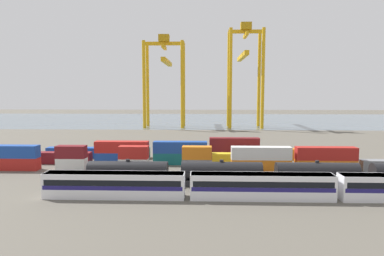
{
  "coord_description": "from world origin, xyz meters",
  "views": [
    {
      "loc": [
        2.43,
        -70.92,
        16.22
      ],
      "look_at": [
        -1.04,
        26.26,
        6.09
      ],
      "focal_mm": 32.11,
      "sensor_mm": 36.0,
      "label": 1
    }
  ],
  "objects_px": {
    "shipping_container_21": "(179,153)",
    "freight_tank_row": "(269,174)",
    "gantry_crane_west": "(165,71)",
    "shipping_container_19": "(72,153)",
    "shipping_container_22": "(234,154)",
    "shipping_container_2": "(72,164)",
    "gantry_crane_central": "(245,65)",
    "passenger_train": "(262,185)",
    "shipping_container_16": "(180,159)",
    "shipping_container_4": "(134,165)",
    "shipping_container_10": "(325,166)"
  },
  "relations": [
    {
      "from": "shipping_container_21",
      "to": "freight_tank_row",
      "type": "bearing_deg",
      "value": -54.53
    },
    {
      "from": "freight_tank_row",
      "to": "gantry_crane_west",
      "type": "xyz_separation_m",
      "value": [
        -29.83,
        103.66,
        23.86
      ]
    },
    {
      "from": "freight_tank_row",
      "to": "shipping_container_19",
      "type": "xyz_separation_m",
      "value": [
        -44.21,
        24.33,
        -0.87
      ]
    },
    {
      "from": "freight_tank_row",
      "to": "shipping_container_21",
      "type": "distance_m",
      "value": 29.88
    },
    {
      "from": "shipping_container_19",
      "to": "shipping_container_22",
      "type": "relative_size",
      "value": 1.0
    },
    {
      "from": "shipping_container_19",
      "to": "shipping_container_2",
      "type": "bearing_deg",
      "value": -68.64
    },
    {
      "from": "gantry_crane_west",
      "to": "gantry_crane_central",
      "type": "bearing_deg",
      "value": 0.29
    },
    {
      "from": "shipping_container_22",
      "to": "shipping_container_2",
      "type": "bearing_deg",
      "value": -158.66
    },
    {
      "from": "passenger_train",
      "to": "shipping_container_16",
      "type": "xyz_separation_m",
      "value": [
        -14.15,
        24.91,
        -0.84
      ]
    },
    {
      "from": "freight_tank_row",
      "to": "gantry_crane_central",
      "type": "bearing_deg",
      "value": 85.85
    },
    {
      "from": "passenger_train",
      "to": "shipping_container_16",
      "type": "distance_m",
      "value": 28.67
    },
    {
      "from": "gantry_crane_central",
      "to": "freight_tank_row",
      "type": "bearing_deg",
      "value": -94.15
    },
    {
      "from": "shipping_container_4",
      "to": "gantry_crane_west",
      "type": "height_order",
      "value": "gantry_crane_west"
    },
    {
      "from": "shipping_container_4",
      "to": "gantry_crane_central",
      "type": "relative_size",
      "value": 0.13
    },
    {
      "from": "shipping_container_10",
      "to": "shipping_container_22",
      "type": "relative_size",
      "value": 1.0
    },
    {
      "from": "passenger_train",
      "to": "shipping_container_22",
      "type": "relative_size",
      "value": 5.53
    },
    {
      "from": "passenger_train",
      "to": "shipping_container_16",
      "type": "height_order",
      "value": "passenger_train"
    },
    {
      "from": "freight_tank_row",
      "to": "shipping_container_21",
      "type": "relative_size",
      "value": 5.23
    },
    {
      "from": "shipping_container_2",
      "to": "gantry_crane_west",
      "type": "height_order",
      "value": "gantry_crane_west"
    },
    {
      "from": "shipping_container_16",
      "to": "gantry_crane_west",
      "type": "bearing_deg",
      "value": 98.71
    },
    {
      "from": "passenger_train",
      "to": "shipping_container_22",
      "type": "height_order",
      "value": "passenger_train"
    },
    {
      "from": "shipping_container_10",
      "to": "shipping_container_21",
      "type": "relative_size",
      "value": 1.0
    },
    {
      "from": "shipping_container_16",
      "to": "passenger_train",
      "type": "bearing_deg",
      "value": -60.4
    },
    {
      "from": "shipping_container_4",
      "to": "shipping_container_21",
      "type": "relative_size",
      "value": 0.5
    },
    {
      "from": "shipping_container_19",
      "to": "shipping_container_21",
      "type": "xyz_separation_m",
      "value": [
        26.88,
        0.0,
        0.0
      ]
    },
    {
      "from": "passenger_train",
      "to": "shipping_container_2",
      "type": "height_order",
      "value": "passenger_train"
    },
    {
      "from": "shipping_container_4",
      "to": "gantry_crane_central",
      "type": "bearing_deg",
      "value": 70.32
    },
    {
      "from": "shipping_container_22",
      "to": "gantry_crane_west",
      "type": "xyz_separation_m",
      "value": [
        -25.94,
        79.33,
        24.74
      ]
    },
    {
      "from": "passenger_train",
      "to": "shipping_container_4",
      "type": "bearing_deg",
      "value": 142.2
    },
    {
      "from": "shipping_container_16",
      "to": "gantry_crane_central",
      "type": "relative_size",
      "value": 0.25
    },
    {
      "from": "shipping_container_19",
      "to": "shipping_container_21",
      "type": "distance_m",
      "value": 26.88
    },
    {
      "from": "shipping_container_19",
      "to": "shipping_container_10",
      "type": "bearing_deg",
      "value": -13.34
    },
    {
      "from": "shipping_container_2",
      "to": "shipping_container_21",
      "type": "distance_m",
      "value": 25.51
    },
    {
      "from": "shipping_container_16",
      "to": "shipping_container_22",
      "type": "height_order",
      "value": "same"
    },
    {
      "from": "passenger_train",
      "to": "shipping_container_2",
      "type": "distance_m",
      "value": 40.64
    },
    {
      "from": "shipping_container_19",
      "to": "gantry_crane_central",
      "type": "xyz_separation_m",
      "value": [
        51.75,
        79.52,
        27.36
      ]
    },
    {
      "from": "freight_tank_row",
      "to": "shipping_container_10",
      "type": "distance_m",
      "value": 17.18
    },
    {
      "from": "shipping_container_21",
      "to": "shipping_container_19",
      "type": "bearing_deg",
      "value": 180.0
    },
    {
      "from": "shipping_container_10",
      "to": "shipping_container_22",
      "type": "distance_m",
      "value": 22.07
    },
    {
      "from": "shipping_container_10",
      "to": "gantry_crane_central",
      "type": "relative_size",
      "value": 0.25
    },
    {
      "from": "shipping_container_2",
      "to": "shipping_container_16",
      "type": "distance_m",
      "value": 23.26
    },
    {
      "from": "freight_tank_row",
      "to": "shipping_container_4",
      "type": "distance_m",
      "value": 27.92
    },
    {
      "from": "shipping_container_19",
      "to": "shipping_container_21",
      "type": "height_order",
      "value": "same"
    },
    {
      "from": "shipping_container_16",
      "to": "shipping_container_21",
      "type": "xyz_separation_m",
      "value": [
        -0.7,
        6.83,
        0.0
      ]
    },
    {
      "from": "passenger_train",
      "to": "shipping_container_10",
      "type": "relative_size",
      "value": 5.53
    },
    {
      "from": "shipping_container_19",
      "to": "shipping_container_22",
      "type": "distance_m",
      "value": 40.33
    },
    {
      "from": "shipping_container_16",
      "to": "gantry_crane_central",
      "type": "height_order",
      "value": "gantry_crane_central"
    },
    {
      "from": "passenger_train",
      "to": "freight_tank_row",
      "type": "bearing_deg",
      "value": 71.52
    },
    {
      "from": "shipping_container_19",
      "to": "shipping_container_22",
      "type": "height_order",
      "value": "same"
    },
    {
      "from": "passenger_train",
      "to": "shipping_container_19",
      "type": "xyz_separation_m",
      "value": [
        -41.73,
        31.75,
        -0.84
      ]
    }
  ]
}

